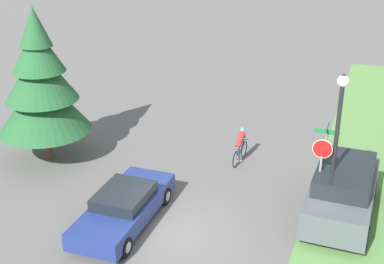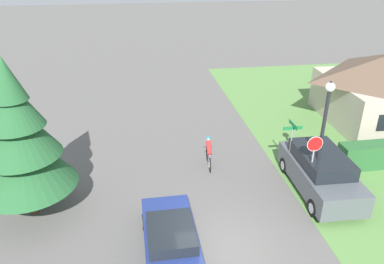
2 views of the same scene
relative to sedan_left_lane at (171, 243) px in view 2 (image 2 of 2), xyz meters
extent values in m
plane|color=#5B5956|center=(1.49, -0.03, -0.61)|extent=(140.00, 140.00, 0.00)
cube|color=navy|center=(0.00, -0.01, -0.07)|extent=(1.81, 4.73, 0.58)
cube|color=black|center=(0.00, 0.02, 0.41)|extent=(1.58, 2.00, 0.39)
cylinder|color=black|center=(-0.80, 1.59, -0.30)|extent=(0.26, 0.61, 0.61)
cylinder|color=#ADADB2|center=(-0.80, 1.59, -0.30)|extent=(0.27, 0.36, 0.36)
cylinder|color=black|center=(0.77, 1.60, -0.30)|extent=(0.26, 0.61, 0.61)
cylinder|color=#ADADB2|center=(0.77, 1.60, -0.30)|extent=(0.27, 0.36, 0.36)
torus|color=black|center=(2.36, 5.21, -0.28)|extent=(0.09, 0.70, 0.70)
torus|color=black|center=(2.44, 6.21, -0.28)|extent=(0.09, 0.70, 0.70)
cylinder|color=#1E66B2|center=(2.38, 5.46, -0.13)|extent=(0.05, 0.18, 0.54)
cylinder|color=#1E66B2|center=(2.41, 5.83, -0.09)|extent=(0.08, 0.63, 0.64)
cylinder|color=#1E66B2|center=(2.40, 5.76, 0.17)|extent=(0.09, 0.75, 0.12)
cylinder|color=#1E66B2|center=(2.37, 5.37, -0.34)|extent=(0.06, 0.34, 0.15)
cylinder|color=#1E66B2|center=(2.37, 5.30, -0.08)|extent=(0.05, 0.21, 0.43)
cylinder|color=#1E66B2|center=(2.43, 6.17, -0.03)|extent=(0.04, 0.12, 0.51)
cylinder|color=black|center=(2.43, 6.13, 0.22)|extent=(0.44, 0.06, 0.02)
ellipsoid|color=black|center=(2.37, 5.39, 0.15)|extent=(0.09, 0.21, 0.05)
cylinder|color=slate|center=(2.38, 5.38, -0.01)|extent=(0.13, 0.25, 0.44)
cylinder|color=slate|center=(2.38, 5.54, -0.09)|extent=(0.13, 0.26, 0.59)
cylinder|color=tan|center=(2.39, 5.45, -0.37)|extent=(0.08, 0.08, 0.30)
cylinder|color=tan|center=(2.44, 5.61, -0.46)|extent=(0.17, 0.08, 0.21)
cylinder|color=red|center=(2.40, 5.67, 0.39)|extent=(0.27, 0.70, 0.59)
cylinder|color=red|center=(2.42, 5.90, 0.40)|extent=(0.09, 0.25, 0.36)
cylinder|color=red|center=(2.42, 6.18, 0.40)|extent=(0.09, 0.25, 0.36)
sphere|color=tan|center=(2.42, 5.95, 0.74)|extent=(0.19, 0.19, 0.19)
ellipsoid|color=#267FBF|center=(2.42, 5.95, 0.79)|extent=(0.22, 0.18, 0.12)
cube|color=#4C5156|center=(6.70, 2.96, 0.14)|extent=(2.16, 4.86, 0.97)
cube|color=black|center=(6.70, 3.07, 0.91)|extent=(1.87, 3.06, 0.57)
cylinder|color=black|center=(5.82, 4.62, -0.25)|extent=(0.25, 0.73, 0.72)
cylinder|color=#ADADB2|center=(5.82, 4.62, -0.25)|extent=(0.26, 0.43, 0.42)
cylinder|color=black|center=(7.66, 4.57, -0.25)|extent=(0.25, 0.73, 0.72)
cylinder|color=#ADADB2|center=(7.66, 4.57, -0.25)|extent=(0.26, 0.43, 0.42)
cylinder|color=black|center=(5.73, 1.35, -0.25)|extent=(0.25, 0.73, 0.72)
cylinder|color=#ADADB2|center=(5.73, 1.35, -0.25)|extent=(0.26, 0.43, 0.42)
cylinder|color=black|center=(7.57, 1.30, -0.25)|extent=(0.25, 0.73, 0.72)
cylinder|color=#ADADB2|center=(7.57, 1.30, -0.25)|extent=(0.26, 0.43, 0.42)
cylinder|color=gray|center=(5.94, 2.42, 0.57)|extent=(0.07, 0.07, 2.36)
cylinder|color=red|center=(5.94, 2.42, 2.01)|extent=(0.61, 0.04, 0.61)
cylinder|color=silver|center=(5.94, 2.42, 2.01)|extent=(0.65, 0.03, 0.65)
cylinder|color=black|center=(6.31, 2.66, 1.73)|extent=(0.14, 0.14, 4.69)
sphere|color=white|center=(6.31, 2.66, 4.24)|extent=(0.37, 0.37, 0.37)
cone|color=black|center=(6.31, 2.66, 4.43)|extent=(0.22, 0.22, 0.15)
cylinder|color=gray|center=(5.86, 4.36, 0.56)|extent=(0.06, 0.06, 2.34)
cube|color=#197238|center=(5.86, 4.36, 1.79)|extent=(0.90, 0.03, 0.16)
cube|color=#197238|center=(5.86, 4.36, 1.95)|extent=(0.03, 0.90, 0.16)
cylinder|color=#4C3823|center=(-5.14, 3.27, 0.04)|extent=(0.31, 0.31, 1.31)
cone|color=#23562D|center=(-5.14, 3.27, 1.89)|extent=(3.70, 3.70, 2.39)
cone|color=#23562D|center=(-5.14, 3.27, 3.06)|extent=(2.88, 2.88, 2.10)
cone|color=#23562D|center=(-5.14, 3.27, 4.08)|extent=(2.07, 2.07, 1.82)
cone|color=#23562D|center=(-5.14, 3.27, 4.93)|extent=(1.26, 1.26, 1.53)
camera|label=1|loc=(7.30, -13.47, 9.34)|focal=50.00mm
camera|label=2|loc=(-0.79, -9.62, 8.78)|focal=35.00mm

